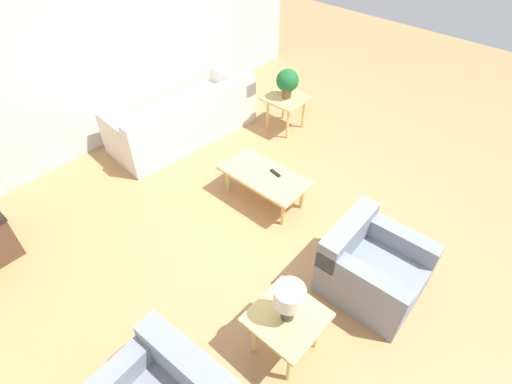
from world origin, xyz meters
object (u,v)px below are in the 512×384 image
Objects in this scene: potted_plant at (287,81)px; table_lamp at (289,299)px; armchair at (370,268)px; coffee_table at (264,177)px; side_table_lamp at (287,321)px; side_table_plant at (286,102)px; sofa at (185,119)px.

table_lamp is at bearing 128.48° from potted_plant.
coffee_table is at bearing 77.68° from armchair.
coffee_table is at bearing -43.92° from side_table_lamp.
potted_plant is at bearing -51.52° from table_lamp.
table_lamp is at bearing 128.48° from side_table_plant.
side_table_lamp is at bearing 167.19° from armchair.
potted_plant reaches higher than armchair.
potted_plant is (2.41, -1.72, 0.48)m from armchair.
table_lamp is (-2.21, 2.78, 0.01)m from potted_plant.
potted_plant is (-0.95, -1.16, 0.48)m from sofa.
table_lamp is at bearing 167.19° from armchair.
side_table_lamp is 1.34× the size of potted_plant.
sofa is at bearing 78.78° from armchair.
side_table_lamp is at bearing 136.08° from coffee_table.
armchair is at bearing 85.08° from sofa.
coffee_table is 1.90× the size of side_table_plant.
sofa reaches higher than side_table_plant.
sofa is 1.51m from side_table_plant.
side_table_plant is at bearing 52.65° from armchair.
sofa is 2.45× the size of armchair.
coffee_table is 2.83× the size of table_lamp.
table_lamp reaches higher than side_table_plant.
table_lamp is (-0.00, 0.00, 0.33)m from side_table_lamp.
side_table_plant is 0.32m from potted_plant.
sofa is 3.41m from armchair.
coffee_table is 2.53× the size of potted_plant.
table_lamp is (-1.40, 1.35, 0.43)m from coffee_table.
sofa is 1.78m from coffee_table.
sofa is 3.90× the size of side_table_plant.
armchair is 3.00m from potted_plant.
potted_plant is 3.55m from table_lamp.
potted_plant reaches higher than coffee_table.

